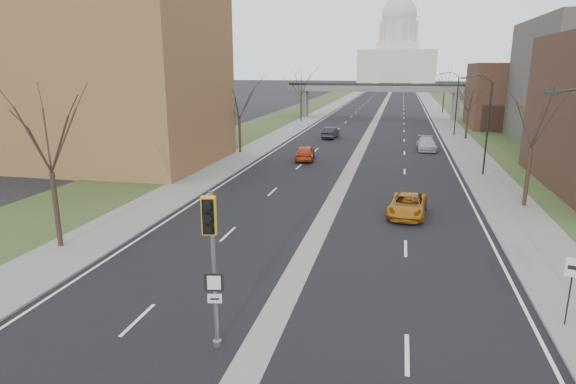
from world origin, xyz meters
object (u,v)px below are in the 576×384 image
at_px(car_left_near, 305,153).
at_px(car_right_near, 408,205).
at_px(signal_pole_median, 211,244).
at_px(speed_limit_sign, 572,279).
at_px(car_right_mid, 426,144).
at_px(car_left_far, 331,133).

bearing_deg(car_left_near, car_right_near, 113.44).
xyz_separation_m(signal_pole_median, speed_limit_sign, (12.05, 4.41, -1.93)).
bearing_deg(signal_pole_median, car_right_mid, 66.29).
relative_size(speed_limit_sign, car_left_near, 0.57).
height_order(signal_pole_median, car_right_near, signal_pole_median).
bearing_deg(car_right_near, signal_pole_median, -104.66).
relative_size(signal_pole_median, car_right_near, 1.12).
distance_m(signal_pole_median, car_right_mid, 45.10).
relative_size(speed_limit_sign, car_left_far, 0.57).
height_order(signal_pole_median, speed_limit_sign, signal_pole_median).
bearing_deg(speed_limit_sign, car_left_near, 135.28).
height_order(signal_pole_median, car_right_mid, signal_pole_median).
distance_m(signal_pole_median, car_right_near, 18.86).
distance_m(car_left_near, car_right_mid, 15.63).
xyz_separation_m(signal_pole_median, car_right_near, (6.45, 17.44, -3.17)).
height_order(car_left_far, car_right_mid, car_left_far).
bearing_deg(car_right_mid, car_left_far, 147.95).
bearing_deg(car_left_near, car_right_mid, -150.24).
height_order(speed_limit_sign, car_right_mid, speed_limit_sign).
bearing_deg(speed_limit_sign, signal_pole_median, -142.09).
relative_size(signal_pole_median, speed_limit_sign, 2.11).
relative_size(signal_pole_median, car_left_near, 1.21).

